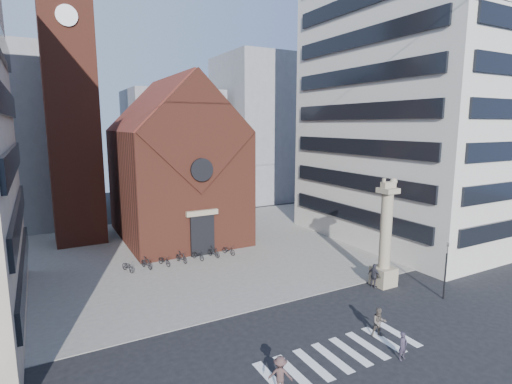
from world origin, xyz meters
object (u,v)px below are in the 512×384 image
lion_column (385,244)px  scooter_0 (128,266)px  pedestrian_0 (403,346)px  pedestrian_1 (379,322)px  traffic_light (446,269)px  pedestrian_2 (374,276)px

lion_column → scooter_0: lion_column is taller
lion_column → scooter_0: 21.76m
pedestrian_0 → pedestrian_1: bearing=67.7°
lion_column → pedestrian_1: size_ratio=4.78×
lion_column → scooter_0: size_ratio=4.82×
lion_column → traffic_light: lion_column is taller
pedestrian_0 → scooter_0: size_ratio=0.88×
pedestrian_1 → pedestrian_2: size_ratio=0.94×
pedestrian_1 → pedestrian_2: pedestrian_2 is taller
pedestrian_0 → scooter_0: pedestrian_0 is taller
pedestrian_1 → pedestrian_0: bearing=-79.0°
lion_column → pedestrian_0: lion_column is taller
scooter_0 → pedestrian_1: bearing=-76.8°
lion_column → pedestrian_2: lion_column is taller
pedestrian_2 → scooter_0: bearing=42.6°
pedestrian_2 → scooter_0: pedestrian_2 is taller
traffic_light → pedestrian_2: size_ratio=2.22×
lion_column → traffic_light: (1.99, -4.00, -1.17)m
pedestrian_0 → pedestrian_2: (5.81, 7.96, 0.18)m
traffic_light → pedestrian_2: bearing=126.9°
pedestrian_1 → scooter_0: size_ratio=1.01×
pedestrian_0 → pedestrian_2: size_ratio=0.81×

